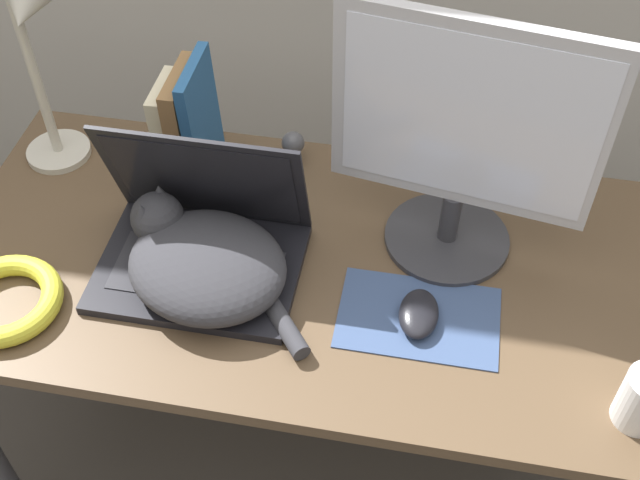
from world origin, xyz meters
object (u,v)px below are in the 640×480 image
external_monitor (464,140)px  book_row (186,123)px  laptop (201,241)px  desk_lamp (32,39)px  computer_mouse (419,314)px  cable_coil (5,300)px  cat (203,261)px  webcam (293,144)px

external_monitor → book_row: 0.55m
laptop → desk_lamp: desk_lamp is taller
computer_mouse → desk_lamp: desk_lamp is taller
desk_lamp → cable_coil: bearing=-84.5°
computer_mouse → book_row: book_row is taller
external_monitor → book_row: bearing=167.9°
cat → computer_mouse: size_ratio=3.52×
desk_lamp → cable_coil: desk_lamp is taller
webcam → desk_lamp: bearing=-167.7°
book_row → cable_coil: 0.47m
external_monitor → webcam: external_monitor is taller
desk_lamp → external_monitor: bearing=-5.2°
computer_mouse → webcam: 0.47m
cat → cable_coil: size_ratio=1.90×
cat → external_monitor: bearing=23.3°
external_monitor → cable_coil: bearing=-158.1°
cat → cable_coil: 0.35m
external_monitor → cat: bearing=-156.7°
cat → book_row: bearing=111.0°
cat → webcam: cat is taller
book_row → desk_lamp: bearing=-170.0°
cable_coil → webcam: (0.41, 0.46, 0.03)m
cable_coil → desk_lamp: bearing=95.5°
computer_mouse → book_row: bearing=147.9°
computer_mouse → book_row: (-0.49, 0.31, 0.09)m
cat → computer_mouse: 0.38m
laptop → desk_lamp: 0.47m
book_row → cat: bearing=-69.0°
computer_mouse → cable_coil: cable_coil is taller
cat → desk_lamp: 0.50m
laptop → computer_mouse: (0.40, -0.07, -0.03)m
computer_mouse → cable_coil: size_ratio=0.54×
computer_mouse → cable_coil: bearing=-171.9°
cat → desk_lamp: (-0.36, 0.25, 0.25)m
laptop → desk_lamp: bearing=149.6°
cat → book_row: (-0.11, 0.29, 0.06)m
laptop → desk_lamp: (-0.34, 0.20, 0.25)m
laptop → desk_lamp: size_ratio=0.80×
external_monitor → laptop: bearing=-163.3°
external_monitor → desk_lamp: external_monitor is taller
cat → cable_coil: bearing=-159.9°
webcam → external_monitor: bearing=-27.1°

